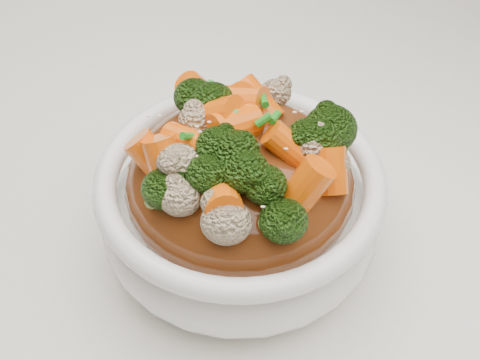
# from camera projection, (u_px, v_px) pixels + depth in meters

# --- Properties ---
(tablecloth) EXTENTS (1.20, 0.80, 0.04)m
(tablecloth) POSITION_uv_depth(u_px,v_px,m) (271.00, 230.00, 0.52)
(tablecloth) COLOR white
(tablecloth) RESTS_ON dining_table
(bowl) EXTENTS (0.22, 0.22, 0.07)m
(bowl) POSITION_uv_depth(u_px,v_px,m) (240.00, 209.00, 0.46)
(bowl) COLOR white
(bowl) RESTS_ON tablecloth
(sauce_base) EXTENTS (0.18, 0.18, 0.08)m
(sauce_base) POSITION_uv_depth(u_px,v_px,m) (240.00, 183.00, 0.44)
(sauce_base) COLOR #5C2A0F
(sauce_base) RESTS_ON bowl
(carrots) EXTENTS (0.18, 0.18, 0.04)m
(carrots) POSITION_uv_depth(u_px,v_px,m) (240.00, 120.00, 0.40)
(carrots) COLOR #E65907
(carrots) RESTS_ON sauce_base
(broccoli) EXTENTS (0.18, 0.18, 0.04)m
(broccoli) POSITION_uv_depth(u_px,v_px,m) (240.00, 121.00, 0.40)
(broccoli) COLOR black
(broccoli) RESTS_ON sauce_base
(cauliflower) EXTENTS (0.18, 0.18, 0.03)m
(cauliflower) POSITION_uv_depth(u_px,v_px,m) (240.00, 123.00, 0.40)
(cauliflower) COLOR tan
(cauliflower) RESTS_ON sauce_base
(scallions) EXTENTS (0.13, 0.13, 0.02)m
(scallions) POSITION_uv_depth(u_px,v_px,m) (240.00, 118.00, 0.40)
(scallions) COLOR #1F7C1C
(scallions) RESTS_ON sauce_base
(sesame_seeds) EXTENTS (0.16, 0.16, 0.01)m
(sesame_seeds) POSITION_uv_depth(u_px,v_px,m) (240.00, 118.00, 0.40)
(sesame_seeds) COLOR beige
(sesame_seeds) RESTS_ON sauce_base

